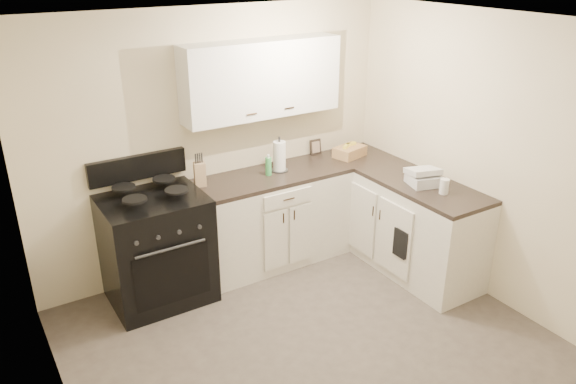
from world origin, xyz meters
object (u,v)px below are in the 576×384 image
stove (157,252)px  knife_block (200,174)px  wicker_basket (350,152)px  paper_towel (279,156)px  countertop_grill (424,179)px

stove → knife_block: knife_block is taller
knife_block → stove: bearing=-152.6°
wicker_basket → paper_towel: bearing=177.4°
knife_block → countertop_grill: size_ratio=0.82×
countertop_grill → wicker_basket: bearing=112.6°
stove → countertop_grill: countertop_grill is taller
wicker_basket → countertop_grill: bearing=-83.5°
knife_block → paper_towel: bearing=10.0°
wicker_basket → countertop_grill: 0.97m
stove → countertop_grill: (2.27, -0.94, 0.53)m
paper_towel → knife_block: bearing=176.2°
paper_towel → wicker_basket: 0.84m
knife_block → paper_towel: 0.82m
knife_block → countertop_grill: 2.06m
knife_block → paper_towel: size_ratio=0.75×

